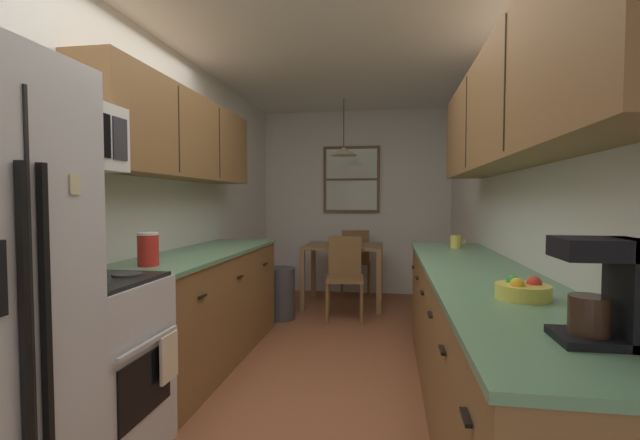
{
  "coord_description": "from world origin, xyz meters",
  "views": [
    {
      "loc": [
        0.47,
        -2.5,
        1.31
      ],
      "look_at": [
        -0.14,
        1.33,
        1.13
      ],
      "focal_mm": 24.38,
      "sensor_mm": 36.0,
      "label": 1
    }
  ],
  "objects_px": {
    "dining_table": "(343,254)",
    "dining_chair_near": "(345,273)",
    "mug_by_coffeemaker": "(456,242)",
    "fruit_bowl": "(523,290)",
    "microwave_over_range": "(59,134)",
    "storage_canister": "(148,249)",
    "stove_range": "(86,370)",
    "dining_chair_far": "(355,259)",
    "trash_bin": "(281,293)",
    "coffee_maker": "(609,288)"
  },
  "relations": [
    {
      "from": "dining_chair_far",
      "to": "storage_canister",
      "type": "height_order",
      "value": "storage_canister"
    },
    {
      "from": "stove_range",
      "to": "dining_chair_far",
      "type": "distance_m",
      "value": 4.18
    },
    {
      "from": "dining_chair_near",
      "to": "storage_canister",
      "type": "bearing_deg",
      "value": -113.6
    },
    {
      "from": "microwave_over_range",
      "to": "mug_by_coffeemaker",
      "type": "relative_size",
      "value": 4.68
    },
    {
      "from": "stove_range",
      "to": "mug_by_coffeemaker",
      "type": "height_order",
      "value": "stove_range"
    },
    {
      "from": "stove_range",
      "to": "fruit_bowl",
      "type": "height_order",
      "value": "stove_range"
    },
    {
      "from": "dining_chair_near",
      "to": "coffee_maker",
      "type": "xyz_separation_m",
      "value": [
        1.1,
        -3.41,
        0.56
      ]
    },
    {
      "from": "dining_table",
      "to": "coffee_maker",
      "type": "height_order",
      "value": "coffee_maker"
    },
    {
      "from": "dining_chair_far",
      "to": "mug_by_coffeemaker",
      "type": "relative_size",
      "value": 7.24
    },
    {
      "from": "dining_chair_far",
      "to": "storage_canister",
      "type": "relative_size",
      "value": 4.35
    },
    {
      "from": "dining_chair_far",
      "to": "coffee_maker",
      "type": "xyz_separation_m",
      "value": [
        1.08,
        -4.62,
        0.56
      ]
    },
    {
      "from": "coffee_maker",
      "to": "fruit_bowl",
      "type": "distance_m",
      "value": 0.57
    },
    {
      "from": "dining_table",
      "to": "coffee_maker",
      "type": "xyz_separation_m",
      "value": [
        1.17,
        -4.01,
        0.42
      ]
    },
    {
      "from": "microwave_over_range",
      "to": "dining_chair_near",
      "type": "height_order",
      "value": "microwave_over_range"
    },
    {
      "from": "dining_table",
      "to": "trash_bin",
      "type": "xyz_separation_m",
      "value": [
        -0.61,
        -0.74,
        -0.35
      ]
    },
    {
      "from": "dining_chair_near",
      "to": "storage_canister",
      "type": "distance_m",
      "value": 2.52
    },
    {
      "from": "mug_by_coffeemaker",
      "to": "fruit_bowl",
      "type": "bearing_deg",
      "value": -90.37
    },
    {
      "from": "stove_range",
      "to": "mug_by_coffeemaker",
      "type": "xyz_separation_m",
      "value": [
        2.02,
        1.91,
        0.48
      ]
    },
    {
      "from": "mug_by_coffeemaker",
      "to": "fruit_bowl",
      "type": "height_order",
      "value": "mug_by_coffeemaker"
    },
    {
      "from": "dining_table",
      "to": "storage_canister",
      "type": "relative_size",
      "value": 4.58
    },
    {
      "from": "stove_range",
      "to": "dining_table",
      "type": "height_order",
      "value": "stove_range"
    },
    {
      "from": "coffee_maker",
      "to": "mug_by_coffeemaker",
      "type": "height_order",
      "value": "coffee_maker"
    },
    {
      "from": "dining_table",
      "to": "storage_canister",
      "type": "distance_m",
      "value": 3.04
    },
    {
      "from": "dining_table",
      "to": "dining_chair_near",
      "type": "relative_size",
      "value": 1.05
    },
    {
      "from": "trash_bin",
      "to": "storage_canister",
      "type": "xyz_separation_m",
      "value": [
        -0.3,
        -2.13,
        0.72
      ]
    },
    {
      "from": "stove_range",
      "to": "dining_chair_far",
      "type": "bearing_deg",
      "value": 76.1
    },
    {
      "from": "dining_table",
      "to": "coffee_maker",
      "type": "relative_size",
      "value": 3.16
    },
    {
      "from": "dining_table",
      "to": "mug_by_coffeemaker",
      "type": "distance_m",
      "value": 1.93
    },
    {
      "from": "microwave_over_range",
      "to": "mug_by_coffeemaker",
      "type": "distance_m",
      "value": 2.95
    },
    {
      "from": "microwave_over_range",
      "to": "storage_canister",
      "type": "relative_size",
      "value": 2.81
    },
    {
      "from": "dining_chair_far",
      "to": "trash_bin",
      "type": "xyz_separation_m",
      "value": [
        -0.71,
        -1.35,
        -0.22
      ]
    },
    {
      "from": "storage_canister",
      "to": "microwave_over_range",
      "type": "bearing_deg",
      "value": -100.48
    },
    {
      "from": "coffee_maker",
      "to": "mug_by_coffeemaker",
      "type": "xyz_separation_m",
      "value": [
        -0.06,
        2.47,
        -0.1
      ]
    },
    {
      "from": "stove_range",
      "to": "mug_by_coffeemaker",
      "type": "distance_m",
      "value": 2.83
    },
    {
      "from": "dining_chair_near",
      "to": "dining_chair_far",
      "type": "height_order",
      "value": "same"
    },
    {
      "from": "fruit_bowl",
      "to": "stove_range",
      "type": "bearing_deg",
      "value": 179.9
    },
    {
      "from": "dining_table",
      "to": "storage_canister",
      "type": "bearing_deg",
      "value": -107.63
    },
    {
      "from": "trash_bin",
      "to": "coffee_maker",
      "type": "relative_size",
      "value": 1.89
    },
    {
      "from": "storage_canister",
      "to": "trash_bin",
      "type": "bearing_deg",
      "value": 81.97
    },
    {
      "from": "stove_range",
      "to": "dining_table",
      "type": "relative_size",
      "value": 1.16
    },
    {
      "from": "microwave_over_range",
      "to": "storage_canister",
      "type": "bearing_deg",
      "value": 79.52
    },
    {
      "from": "dining_chair_far",
      "to": "fruit_bowl",
      "type": "height_order",
      "value": "fruit_bowl"
    },
    {
      "from": "dining_table",
      "to": "dining_chair_near",
      "type": "bearing_deg",
      "value": -82.72
    },
    {
      "from": "trash_bin",
      "to": "dining_chair_far",
      "type": "bearing_deg",
      "value": 62.25
    },
    {
      "from": "trash_bin",
      "to": "stove_range",
      "type": "bearing_deg",
      "value": -96.2
    },
    {
      "from": "trash_bin",
      "to": "fruit_bowl",
      "type": "relative_size",
      "value": 2.63
    },
    {
      "from": "dining_chair_far",
      "to": "storage_canister",
      "type": "distance_m",
      "value": 3.65
    },
    {
      "from": "trash_bin",
      "to": "microwave_over_range",
      "type": "bearing_deg",
      "value": -98.56
    },
    {
      "from": "stove_range",
      "to": "trash_bin",
      "type": "distance_m",
      "value": 2.73
    },
    {
      "from": "dining_table",
      "to": "fruit_bowl",
      "type": "relative_size",
      "value": 4.39
    }
  ]
}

